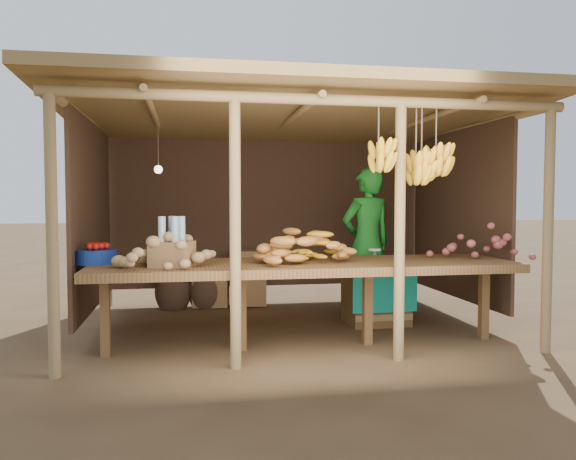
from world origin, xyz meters
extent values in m
plane|color=brown|center=(0.00, 0.00, 0.00)|extent=(60.00, 60.00, 0.00)
cylinder|color=#94784C|center=(-2.10, -1.50, 1.10)|extent=(0.09, 0.09, 2.20)
cylinder|color=#94784C|center=(2.10, -1.50, 1.10)|extent=(0.09, 0.09, 2.20)
cylinder|color=#94784C|center=(-2.10, 1.50, 1.10)|extent=(0.09, 0.09, 2.20)
cylinder|color=#94784C|center=(2.10, 1.50, 1.10)|extent=(0.09, 0.09, 2.20)
cylinder|color=#94784C|center=(-0.70, -1.50, 1.10)|extent=(0.09, 0.09, 2.20)
cylinder|color=#94784C|center=(0.70, -1.50, 1.10)|extent=(0.09, 0.09, 2.20)
cylinder|color=#94784C|center=(0.00, -1.50, 2.20)|extent=(4.40, 0.09, 0.09)
cylinder|color=#94784C|center=(0.00, 1.50, 2.20)|extent=(4.40, 0.09, 0.09)
cube|color=olive|center=(0.00, 0.00, 2.29)|extent=(4.70, 3.50, 0.28)
cube|color=#493121|center=(0.00, 1.48, 1.21)|extent=(4.20, 0.04, 1.98)
cube|color=#493121|center=(-2.08, 0.20, 1.21)|extent=(0.04, 2.40, 1.98)
cube|color=#493121|center=(2.08, 0.20, 1.21)|extent=(0.04, 2.40, 1.98)
cube|color=brown|center=(0.00, -0.95, 0.76)|extent=(3.90, 1.05, 0.08)
cube|color=brown|center=(-1.80, -0.95, 0.36)|extent=(0.08, 0.08, 0.72)
cube|color=brown|center=(-0.60, -0.95, 0.36)|extent=(0.08, 0.08, 0.72)
cube|color=brown|center=(0.60, -0.95, 0.36)|extent=(0.08, 0.08, 0.72)
cube|color=brown|center=(1.80, -0.95, 0.36)|extent=(0.08, 0.08, 0.72)
cylinder|color=navy|center=(-1.90, -0.74, 0.86)|extent=(0.37, 0.37, 0.13)
cube|color=olive|center=(-1.21, -1.10, 0.91)|extent=(0.41, 0.36, 0.22)
imported|color=#197221|center=(0.96, 0.18, 0.88)|extent=(0.73, 0.57, 1.76)
cube|color=brown|center=(0.98, -0.08, 0.30)|extent=(0.66, 0.56, 0.60)
cube|color=#0D9884|center=(0.98, -0.08, 0.63)|extent=(0.73, 0.63, 0.06)
cube|color=olive|center=(-0.31, 1.20, 0.19)|extent=(0.49, 0.42, 0.35)
cube|color=olive|center=(-0.31, 1.20, 0.55)|extent=(0.49, 0.42, 0.35)
cube|color=olive|center=(-0.79, 1.20, 0.19)|extent=(0.49, 0.42, 0.35)
ellipsoid|color=#493121|center=(-1.27, 1.19, 0.27)|extent=(0.45, 0.45, 0.61)
ellipsoid|color=#493121|center=(-0.86, 1.19, 0.27)|extent=(0.45, 0.45, 0.61)
camera|label=1|loc=(-1.07, -6.03, 1.37)|focal=35.00mm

